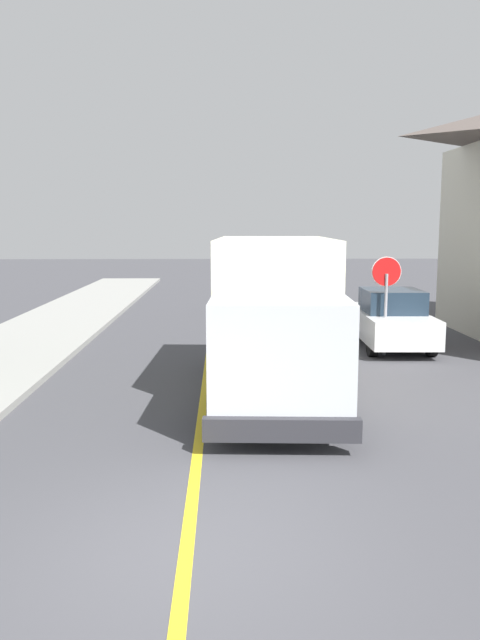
# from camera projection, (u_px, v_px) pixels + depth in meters

# --- Properties ---
(ground_plane) EXTENTS (120.00, 120.00, 0.00)m
(ground_plane) POSITION_uv_depth(u_px,v_px,m) (186.00, 557.00, 6.77)
(ground_plane) COLOR #424247
(centre_line_yellow) EXTENTS (0.16, 56.00, 0.01)m
(centre_line_yellow) POSITION_uv_depth(u_px,v_px,m) (208.00, 360.00, 16.66)
(centre_line_yellow) COLOR gold
(centre_line_yellow) RESTS_ON ground
(box_truck) EXTENTS (2.75, 7.29, 3.20)m
(box_truck) POSITION_uv_depth(u_px,v_px,m) (275.00, 308.00, 13.26)
(box_truck) COLOR #F2EDCC
(box_truck) RESTS_ON ground
(parked_car_near) EXTENTS (1.89, 4.43, 1.67)m
(parked_car_near) POSITION_uv_depth(u_px,v_px,m) (284.00, 314.00, 19.57)
(parked_car_near) COLOR silver
(parked_car_near) RESTS_ON ground
(parked_car_mid) EXTENTS (1.82, 4.41, 1.67)m
(parked_car_mid) POSITION_uv_depth(u_px,v_px,m) (266.00, 294.00, 25.19)
(parked_car_mid) COLOR #B7B7BC
(parked_car_mid) RESTS_ON ground
(parked_van_across) EXTENTS (1.91, 4.44, 1.67)m
(parked_van_across) POSITION_uv_depth(u_px,v_px,m) (390.00, 320.00, 18.34)
(parked_van_across) COLOR silver
(parked_van_across) RESTS_ON ground
(stop_sign) EXTENTS (0.80, 0.10, 2.65)m
(stop_sign) POSITION_uv_depth(u_px,v_px,m) (386.00, 287.00, 17.03)
(stop_sign) COLOR gray
(stop_sign) RESTS_ON ground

